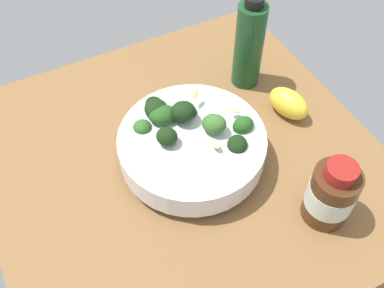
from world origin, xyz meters
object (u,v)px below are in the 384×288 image
at_px(lemon_wedge, 289,103).
at_px(bottle_tall, 249,44).
at_px(bowl_of_broccoli, 191,143).
at_px(bottle_short, 331,194).

distance_m(lemon_wedge, bottle_tall, 0.12).
height_order(bowl_of_broccoli, lemon_wedge, bowl_of_broccoli).
xyz_separation_m(bottle_tall, bottle_short, (0.29, -0.04, -0.03)).
bearing_deg(bottle_tall, bowl_of_broccoli, -55.70).
bearing_deg(bowl_of_broccoli, bottle_short, 35.83).
relative_size(bowl_of_broccoli, bottle_short, 1.97).
height_order(lemon_wedge, bottle_short, bottle_short).
relative_size(lemon_wedge, bottle_short, 0.66).
xyz_separation_m(lemon_wedge, bottle_tall, (-0.10, -0.02, 0.06)).
height_order(lemon_wedge, bottle_tall, bottle_tall).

